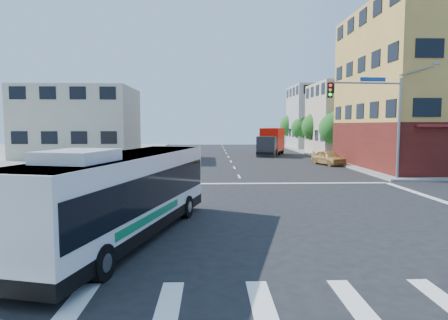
{
  "coord_description": "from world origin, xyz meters",
  "views": [
    {
      "loc": [
        -2.09,
        -16.16,
        3.84
      ],
      "look_at": [
        -1.38,
        5.19,
        1.93
      ],
      "focal_mm": 32.0,
      "sensor_mm": 36.0,
      "label": 1
    }
  ],
  "objects": [
    {
      "name": "street_tree_b",
      "position": [
        11.9,
        35.92,
        3.75
      ],
      "size": [
        3.8,
        3.8,
        5.79
      ],
      "color": "#342113",
      "rests_on": "ground"
    },
    {
      "name": "street_tree_d",
      "position": [
        11.9,
        51.92,
        3.88
      ],
      "size": [
        4.0,
        4.0,
        6.03
      ],
      "color": "#342113",
      "rests_on": "ground"
    },
    {
      "name": "street_tree_c",
      "position": [
        11.9,
        43.92,
        3.46
      ],
      "size": [
        3.4,
        3.4,
        5.29
      ],
      "color": "#342113",
      "rests_on": "ground"
    },
    {
      "name": "transit_bus",
      "position": [
        -4.95,
        -3.01,
        1.55
      ],
      "size": [
        4.84,
        10.91,
        3.16
      ],
      "rotation": [
        0.0,
        0.0,
        -0.25
      ],
      "color": "black",
      "rests_on": "ground"
    },
    {
      "name": "building_west",
      "position": [
        -17.02,
        29.98,
        4.01
      ],
      "size": [
        12.06,
        10.06,
        8.0
      ],
      "color": "beige",
      "rests_on": "ground"
    },
    {
      "name": "signal_mast_ne",
      "position": [
        9.08,
        10.62,
        4.98
      ],
      "size": [
        7.91,
        1.13,
        8.07
      ],
      "color": "gray",
      "rests_on": "ground"
    },
    {
      "name": "building_east_near",
      "position": [
        16.98,
        33.98,
        4.51
      ],
      "size": [
        12.06,
        10.06,
        9.0
      ],
      "color": "tan",
      "rests_on": "ground"
    },
    {
      "name": "street_tree_a",
      "position": [
        11.9,
        27.92,
        3.59
      ],
      "size": [
        3.6,
        3.6,
        5.53
      ],
      "color": "#342113",
      "rests_on": "ground"
    },
    {
      "name": "building_east_far",
      "position": [
        16.98,
        47.98,
        5.01
      ],
      "size": [
        12.06,
        10.06,
        10.0
      ],
      "color": "#A1A19C",
      "rests_on": "ground"
    },
    {
      "name": "box_truck",
      "position": [
        5.43,
        33.17,
        1.64
      ],
      "size": [
        4.51,
        7.79,
        3.38
      ],
      "rotation": [
        0.0,
        0.0,
        -0.34
      ],
      "color": "black",
      "rests_on": "ground"
    },
    {
      "name": "parked_car",
      "position": [
        9.08,
        21.15,
        0.7
      ],
      "size": [
        2.76,
        4.39,
        1.39
      ],
      "primitive_type": "imported",
      "rotation": [
        0.0,
        0.0,
        0.29
      ],
      "color": "#BA8D43",
      "rests_on": "ground"
    },
    {
      "name": "ground",
      "position": [
        0.0,
        0.0,
        0.0
      ],
      "size": [
        120.0,
        120.0,
        0.0
      ],
      "primitive_type": "plane",
      "color": "black",
      "rests_on": "ground"
    }
  ]
}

